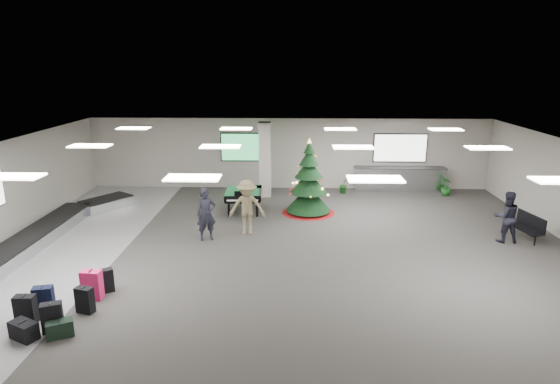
{
  "coord_description": "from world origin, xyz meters",
  "views": [
    {
      "loc": [
        0.22,
        -13.94,
        5.58
      ],
      "look_at": [
        -0.22,
        1.0,
        1.45
      ],
      "focal_mm": 30.0,
      "sensor_mm": 36.0,
      "label": 1
    }
  ],
  "objects_px": {
    "christmas_tree": "(309,188)",
    "potted_plant_left": "(344,185)",
    "grand_piano": "(244,194)",
    "bench": "(528,225)",
    "potted_plant_right": "(446,187)",
    "service_counter": "(400,179)",
    "pink_suitcase": "(92,285)",
    "traveler_bench": "(506,217)",
    "traveler_b": "(247,207)",
    "baggage_carousel": "(42,236)",
    "traveler_a": "(206,214)"
  },
  "relations": [
    {
      "from": "christmas_tree",
      "to": "potted_plant_left",
      "type": "relative_size",
      "value": 3.73
    },
    {
      "from": "grand_piano",
      "to": "bench",
      "type": "height_order",
      "value": "grand_piano"
    },
    {
      "from": "bench",
      "to": "potted_plant_right",
      "type": "bearing_deg",
      "value": 89.24
    },
    {
      "from": "service_counter",
      "to": "christmas_tree",
      "type": "distance_m",
      "value": 5.4
    },
    {
      "from": "pink_suitcase",
      "to": "traveler_bench",
      "type": "distance_m",
      "value": 12.42
    },
    {
      "from": "bench",
      "to": "potted_plant_left",
      "type": "xyz_separation_m",
      "value": [
        -5.4,
        5.48,
        -0.09
      ]
    },
    {
      "from": "christmas_tree",
      "to": "pink_suitcase",
      "type": "bearing_deg",
      "value": -127.88
    },
    {
      "from": "service_counter",
      "to": "traveler_b",
      "type": "height_order",
      "value": "traveler_b"
    },
    {
      "from": "service_counter",
      "to": "traveler_bench",
      "type": "bearing_deg",
      "value": -71.92
    },
    {
      "from": "traveler_bench",
      "to": "service_counter",
      "type": "bearing_deg",
      "value": -71.04
    },
    {
      "from": "bench",
      "to": "pink_suitcase",
      "type": "bearing_deg",
      "value": -172.01
    },
    {
      "from": "baggage_carousel",
      "to": "grand_piano",
      "type": "height_order",
      "value": "grand_piano"
    },
    {
      "from": "grand_piano",
      "to": "traveler_b",
      "type": "xyz_separation_m",
      "value": [
        0.36,
        -2.36,
        0.22
      ]
    },
    {
      "from": "grand_piano",
      "to": "potted_plant_right",
      "type": "distance_m",
      "value": 8.96
    },
    {
      "from": "grand_piano",
      "to": "traveler_b",
      "type": "distance_m",
      "value": 2.39
    },
    {
      "from": "grand_piano",
      "to": "potted_plant_right",
      "type": "bearing_deg",
      "value": 14.2
    },
    {
      "from": "baggage_carousel",
      "to": "christmas_tree",
      "type": "height_order",
      "value": "christmas_tree"
    },
    {
      "from": "potted_plant_right",
      "to": "traveler_a",
      "type": "bearing_deg",
      "value": -149.4
    },
    {
      "from": "service_counter",
      "to": "potted_plant_left",
      "type": "bearing_deg",
      "value": -168.3
    },
    {
      "from": "grand_piano",
      "to": "traveler_a",
      "type": "height_order",
      "value": "traveler_a"
    },
    {
      "from": "potted_plant_left",
      "to": "grand_piano",
      "type": "bearing_deg",
      "value": -145.63
    },
    {
      "from": "christmas_tree",
      "to": "traveler_bench",
      "type": "height_order",
      "value": "christmas_tree"
    },
    {
      "from": "bench",
      "to": "potted_plant_right",
      "type": "relative_size",
      "value": 1.79
    },
    {
      "from": "grand_piano",
      "to": "potted_plant_right",
      "type": "xyz_separation_m",
      "value": [
        8.56,
        2.63,
        -0.32
      ]
    },
    {
      "from": "baggage_carousel",
      "to": "pink_suitcase",
      "type": "distance_m",
      "value": 4.84
    },
    {
      "from": "service_counter",
      "to": "potted_plant_right",
      "type": "xyz_separation_m",
      "value": [
        1.87,
        -0.74,
        -0.15
      ]
    },
    {
      "from": "christmas_tree",
      "to": "potted_plant_left",
      "type": "bearing_deg",
      "value": 59.72
    },
    {
      "from": "service_counter",
      "to": "traveler_bench",
      "type": "height_order",
      "value": "traveler_bench"
    },
    {
      "from": "pink_suitcase",
      "to": "baggage_carousel",
      "type": "bearing_deg",
      "value": 134.36
    },
    {
      "from": "traveler_b",
      "to": "grand_piano",
      "type": "bearing_deg",
      "value": 95.18
    },
    {
      "from": "bench",
      "to": "potted_plant_left",
      "type": "height_order",
      "value": "bench"
    },
    {
      "from": "baggage_carousel",
      "to": "service_counter",
      "type": "relative_size",
      "value": 2.4
    },
    {
      "from": "service_counter",
      "to": "potted_plant_right",
      "type": "bearing_deg",
      "value": -21.48
    },
    {
      "from": "pink_suitcase",
      "to": "potted_plant_left",
      "type": "distance_m",
      "value": 12.15
    },
    {
      "from": "pink_suitcase",
      "to": "grand_piano",
      "type": "bearing_deg",
      "value": 70.35
    },
    {
      "from": "traveler_b",
      "to": "potted_plant_left",
      "type": "distance_m",
      "value": 6.45
    },
    {
      "from": "traveler_bench",
      "to": "bench",
      "type": "bearing_deg",
      "value": -165.25
    },
    {
      "from": "traveler_a",
      "to": "potted_plant_left",
      "type": "distance_m",
      "value": 7.7
    },
    {
      "from": "grand_piano",
      "to": "potted_plant_right",
      "type": "relative_size",
      "value": 2.29
    },
    {
      "from": "christmas_tree",
      "to": "traveler_a",
      "type": "bearing_deg",
      "value": -138.76
    },
    {
      "from": "traveler_bench",
      "to": "baggage_carousel",
      "type": "bearing_deg",
      "value": 2.88
    },
    {
      "from": "grand_piano",
      "to": "potted_plant_left",
      "type": "height_order",
      "value": "grand_piano"
    },
    {
      "from": "baggage_carousel",
      "to": "bench",
      "type": "distance_m",
      "value": 15.71
    },
    {
      "from": "grand_piano",
      "to": "potted_plant_right",
      "type": "height_order",
      "value": "grand_piano"
    },
    {
      "from": "pink_suitcase",
      "to": "bench",
      "type": "relative_size",
      "value": 0.54
    },
    {
      "from": "service_counter",
      "to": "grand_piano",
      "type": "distance_m",
      "value": 7.49
    },
    {
      "from": "pink_suitcase",
      "to": "christmas_tree",
      "type": "relative_size",
      "value": 0.26
    },
    {
      "from": "service_counter",
      "to": "potted_plant_left",
      "type": "relative_size",
      "value": 5.21
    },
    {
      "from": "baggage_carousel",
      "to": "christmas_tree",
      "type": "bearing_deg",
      "value": 21.33
    },
    {
      "from": "traveler_bench",
      "to": "potted_plant_right",
      "type": "height_order",
      "value": "traveler_bench"
    }
  ]
}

